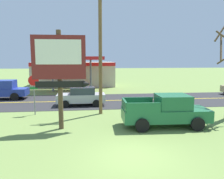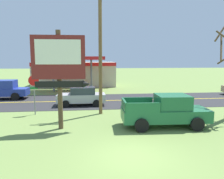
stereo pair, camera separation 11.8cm
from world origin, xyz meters
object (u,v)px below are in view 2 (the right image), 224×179
at_px(gas_station, 75,73).
at_px(car_silver_mid_lane, 82,96).
at_px(pickup_green_parked_on_lawn, 166,111).
at_px(pickup_blue_on_road, 2,90).
at_px(utility_pole, 100,44).
at_px(stop_sign, 34,88).
at_px(motel_sign, 60,65).

distance_m(gas_station, car_silver_mid_lane, 15.03).
bearing_deg(gas_station, car_silver_mid_lane, -84.78).
relative_size(pickup_green_parked_on_lawn, pickup_blue_on_road, 1.02).
bearing_deg(pickup_blue_on_road, pickup_green_parked_on_lawn, -39.22).
relative_size(utility_pole, pickup_green_parked_on_lawn, 1.86).
bearing_deg(pickup_green_parked_on_lawn, stop_sign, 155.35).
height_order(motel_sign, pickup_green_parked_on_lawn, motel_sign).
bearing_deg(car_silver_mid_lane, utility_pole, -65.27).
distance_m(motel_sign, pickup_blue_on_road, 13.27).
relative_size(motel_sign, car_silver_mid_lane, 1.37).
xyz_separation_m(motel_sign, pickup_green_parked_on_lawn, (6.27, -0.13, -2.80)).
distance_m(motel_sign, stop_sign, 4.83).
distance_m(stop_sign, pickup_blue_on_road, 8.54).
bearing_deg(utility_pole, stop_sign, 177.06).
xyz_separation_m(utility_pole, pickup_green_parked_on_lawn, (3.75, -3.71, -4.24)).
bearing_deg(gas_station, pickup_blue_on_road, -121.93).
relative_size(gas_station, car_silver_mid_lane, 2.86).
bearing_deg(gas_station, pickup_green_parked_on_lawn, -73.19).
bearing_deg(utility_pole, gas_station, 98.93).
distance_m(motel_sign, pickup_green_parked_on_lawn, 6.87).
xyz_separation_m(utility_pole, pickup_blue_on_road, (-9.66, 7.24, -4.24)).
bearing_deg(motel_sign, stop_sign, 121.73).
bearing_deg(motel_sign, car_silver_mid_lane, 81.47).
height_order(pickup_blue_on_road, car_silver_mid_lane, pickup_blue_on_road).
relative_size(motel_sign, gas_station, 0.48).
distance_m(utility_pole, pickup_blue_on_road, 12.80).
xyz_separation_m(stop_sign, gas_station, (2.03, 17.92, -0.08)).
height_order(pickup_green_parked_on_lawn, pickup_blue_on_road, same).
distance_m(stop_sign, pickup_green_parked_on_lawn, 9.56).
bearing_deg(pickup_green_parked_on_lawn, gas_station, 106.81).
height_order(gas_station, pickup_blue_on_road, gas_station).
relative_size(pickup_green_parked_on_lawn, car_silver_mid_lane, 1.26).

